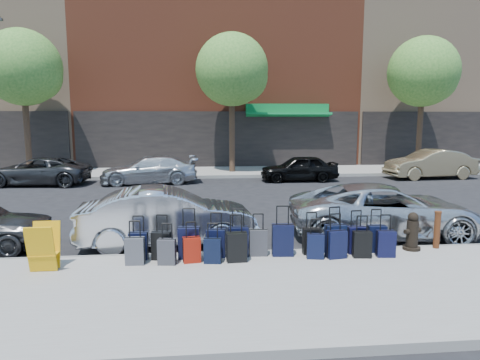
{
  "coord_description": "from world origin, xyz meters",
  "views": [
    {
      "loc": [
        -1.3,
        -13.38,
        3.01
      ],
      "look_at": [
        -0.14,
        -1.5,
        1.28
      ],
      "focal_mm": 32.0,
      "sensor_mm": 36.0,
      "label": 1
    }
  ],
  "objects": [
    {
      "name": "ground",
      "position": [
        0.0,
        0.0,
        0.0
      ],
      "size": [
        120.0,
        120.0,
        0.0
      ],
      "primitive_type": "plane",
      "color": "black",
      "rests_on": "ground"
    },
    {
      "name": "sidewalk_near",
      "position": [
        0.0,
        -6.5,
        0.07
      ],
      "size": [
        60.0,
        4.0,
        0.15
      ],
      "primitive_type": "cube",
      "color": "gray",
      "rests_on": "ground"
    },
    {
      "name": "sidewalk_far",
      "position": [
        0.0,
        10.0,
        0.07
      ],
      "size": [
        60.0,
        4.0,
        0.15
      ],
      "primitive_type": "cube",
      "color": "gray",
      "rests_on": "ground"
    },
    {
      "name": "curb_near",
      "position": [
        0.0,
        -4.48,
        0.07
      ],
      "size": [
        60.0,
        0.08,
        0.15
      ],
      "primitive_type": "cube",
      "color": "gray",
      "rests_on": "ground"
    },
    {
      "name": "curb_far",
      "position": [
        0.0,
        7.98,
        0.07
      ],
      "size": [
        60.0,
        0.08,
        0.15
      ],
      "primitive_type": "cube",
      "color": "gray",
      "rests_on": "ground"
    },
    {
      "name": "building_center",
      "position": [
        0.0,
        17.99,
        9.98
      ],
      "size": [
        17.0,
        12.85,
        20.0
      ],
      "color": "brown",
      "rests_on": "ground"
    },
    {
      "name": "building_right",
      "position": [
        16.0,
        17.99,
        8.98
      ],
      "size": [
        15.0,
        12.12,
        18.0
      ],
      "color": "#9E7E60",
      "rests_on": "ground"
    },
    {
      "name": "tree_left",
      "position": [
        -9.86,
        9.5,
        5.41
      ],
      "size": [
        3.8,
        3.8,
        7.27
      ],
      "color": "black",
      "rests_on": "sidewalk_far"
    },
    {
      "name": "tree_center",
      "position": [
        0.64,
        9.5,
        5.41
      ],
      "size": [
        3.8,
        3.8,
        7.27
      ],
      "color": "black",
      "rests_on": "sidewalk_far"
    },
    {
      "name": "tree_right",
      "position": [
        11.14,
        9.5,
        5.41
      ],
      "size": [
        3.8,
        3.8,
        7.27
      ],
      "color": "black",
      "rests_on": "sidewalk_far"
    },
    {
      "name": "suitcase_front_0",
      "position": [
        -2.55,
        -4.79,
        0.43
      ],
      "size": [
        0.38,
        0.22,
        0.9
      ],
      "rotation": [
        0.0,
        0.0,
        -0.04
      ],
      "color": "black",
      "rests_on": "sidewalk_near"
    },
    {
      "name": "suitcase_front_1",
      "position": [
        -2.08,
        -4.85,
        0.44
      ],
      "size": [
        0.42,
        0.29,
        0.93
      ],
      "rotation": [
        0.0,
        0.0,
        -0.21
      ],
      "color": "black",
      "rests_on": "sidewalk_near"
    },
    {
      "name": "suitcase_front_2",
      "position": [
        -1.52,
        -4.82,
        0.48
      ],
      "size": [
        0.45,
        0.27,
        1.04
      ],
      "rotation": [
        0.0,
        0.0,
        -0.07
      ],
      "color": "black",
      "rests_on": "sidewalk_near"
    },
    {
      "name": "suitcase_front_3",
      "position": [
        -0.96,
        -4.78,
        0.44
      ],
      "size": [
        0.41,
        0.27,
        0.93
      ],
      "rotation": [
        0.0,
        0.0,
        -0.15
      ],
      "color": "black",
      "rests_on": "sidewalk_near"
    },
    {
      "name": "suitcase_front_4",
      "position": [
        -0.5,
        -4.78,
        0.46
      ],
      "size": [
        0.42,
        0.24,
        0.99
      ],
      "rotation": [
        0.0,
        0.0,
        -0.04
      ],
      "color": "black",
      "rests_on": "sidewalk_near"
    },
    {
      "name": "suitcase_front_5",
      "position": [
        -0.08,
        -4.79,
        0.43
      ],
      "size": [
        0.38,
        0.22,
        0.89
      ],
      "rotation": [
        0.0,
        0.0,
        -0.05
      ],
      "color": "#333337",
      "rests_on": "sidewalk_near"
    },
    {
      "name": "suitcase_front_6",
      "position": [
        0.43,
        -4.84,
        0.48
      ],
      "size": [
        0.46,
        0.28,
        1.06
      ],
      "rotation": [
        0.0,
        0.0,
        -0.08
      ],
      "color": "black",
      "rests_on": "sidewalk_near"
    },
    {
      "name": "suitcase_front_7",
      "position": [
        1.07,
        -4.8,
        0.43
      ],
      "size": [
        0.38,
        0.22,
        0.9
      ],
      "rotation": [
        0.0,
        0.0,
        -0.04
      ],
      "color": "black",
      "rests_on": "sidewalk_near"
    },
    {
      "name": "suitcase_front_8",
      "position": [
        1.56,
        -4.84,
        0.47
      ],
      "size": [
        0.45,
        0.29,
        1.01
      ],
      "rotation": [
        0.0,
        0.0,
        0.15
      ],
      "color": "black",
      "rests_on": "sidewalk_near"
    },
    {
      "name": "suitcase_front_9",
      "position": [
        2.03,
        -4.84,
        0.44
      ],
      "size": [
        0.39,
        0.22,
        0.93
      ],
      "rotation": [
        0.0,
        0.0,
        0.03
      ],
      "color": "black",
      "rests_on": "sidewalk_near"
    },
    {
      "name": "suitcase_front_10",
      "position": [
        2.49,
        -4.79,
        0.44
      ],
      "size": [
        0.39,
        0.21,
        0.93
      ],
      "rotation": [
        0.0,
        0.0,
        -0.0
      ],
      "color": "black",
      "rests_on": "sidewalk_near"
    },
    {
      "name": "suitcase_back_0",
      "position": [
        -2.57,
        -5.1,
        0.42
      ],
      "size": [
        0.37,
        0.22,
        0.87
      ],
      "rotation": [
        0.0,
        0.0,
        -0.03
      ],
      "color": "#404146",
      "rests_on": "sidewalk_near"
    },
    {
      "name": "suitcase_back_1",
      "position": [
        -1.95,
        -5.16,
        0.41
      ],
      "size": [
        0.37,
        0.25,
        0.82
      ],
      "rotation": [
        0.0,
        0.0,
        -0.14
      ],
      "color": "#353439",
      "rests_on": "sidewalk_near"
    },
    {
      "name": "suitcase_back_2",
      "position": [
        -1.46,
        -5.08,
        0.41
      ],
      "size": [
        0.37,
        0.25,
        0.82
      ],
      "rotation": [
        0.0,
        0.0,
        0.15
      ],
      "color": "maroon",
      "rests_on": "sidewalk_near"
    },
    {
      "name": "suitcase_back_3",
      "position": [
        -1.05,
        -5.16,
        0.4
      ],
      "size": [
        0.36,
        0.24,
        0.81
      ],
      "rotation": [
        0.0,
        0.0,
        -0.14
      ],
      "color": "black",
      "rests_on": "sidewalk_near"
    },
    {
      "name": "suitcase_back_4",
      "position": [
        -0.56,
        -5.12,
        0.45
      ],
      "size": [
        0.41,
        0.25,
        0.96
      ],
      "rotation": [
        0.0,
        0.0,
        0.06
      ],
      "color": "black",
      "rests_on": "sidewalk_near"
    },
    {
      "name": "suitcase_back_7",
      "position": [
        1.07,
        -5.09,
        0.41
      ],
      "size": [
        0.38,
        0.26,
        0.82
      ],
      "rotation": [
        0.0,
        0.0,
        -0.2
      ],
      "color": "black",
      "rests_on": "sidewalk_near"
    },
    {
      "name": "suitcase_back_8",
      "position": [
        1.5,
        -5.1,
        0.44
      ],
      "size": [
        0.42,
        0.29,
        0.93
      ],
      "rotation": [
        0.0,
        0.0,
        0.16
      ],
      "color": "black",
      "rests_on": "sidewalk_near"
    },
    {
      "name": "suitcase_back_9",
      "position": [
        2.04,
        -5.11,
        0.42
      ],
      "size": [
        0.39,
        0.26,
        0.88
      ],
      "rotation": [
        0.0,
        0.0,
        -0.13
      ],
      "color": "black",
      "rests_on": "sidewalk_near"
    },
    {
      "name": "suitcase_back_10",
      "position": [
        2.55,
        -5.12,
        0.43
      ],
      "size": [
        0.39,
        0.25,
        0.89
      ],
      "rotation": [
        0.0,
        0.0,
        -0.09
      ],
      "color": "black",
      "rests_on": "sidewalk_near"
    },
    {
      "name": "fire_hydrant",
      "position": [
        3.33,
        -4.72,
        0.54
      ],
      "size": [
        0.43,
        0.38,
        0.84
      ],
      "rotation": [
        0.0,
        0.0,
        0.32
      ],
      "color": "black",
      "rests_on": "sidewalk_near"
    },
    {
      "name": "bollard",
      "position": [
        3.93,
        -4.66,
        0.58
      ],
      "size": [
        0.15,
        0.15,
        0.83
      ],
      "color": "#38190C",
      "rests_on": "sidewalk_near"
    },
    {
      "name": "display_rack",
      "position": [
        -4.23,
        -5.27,
        0.59
      ],
      "size": [
        0.51,
        0.56,
        0.9
      ],
      "rotation": [
        0.0,
        0.0,
        0.01
      ],
      "color": "#DC9B0C",
      "rests_on": "sidewalk_near"
    },
    {
      "name": "car_near_1",
      "position": [
        -2.05,
        -3.35,
        0.69
      ],
      "size": [
        4.29,
        1.83,
        1.37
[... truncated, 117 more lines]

